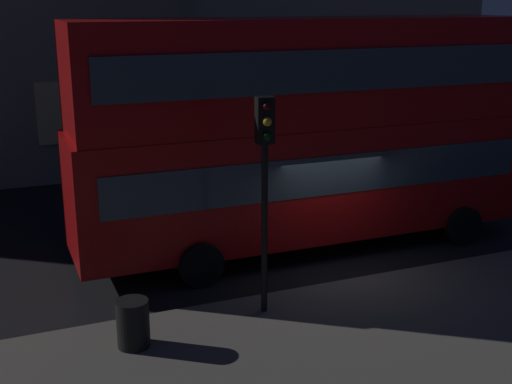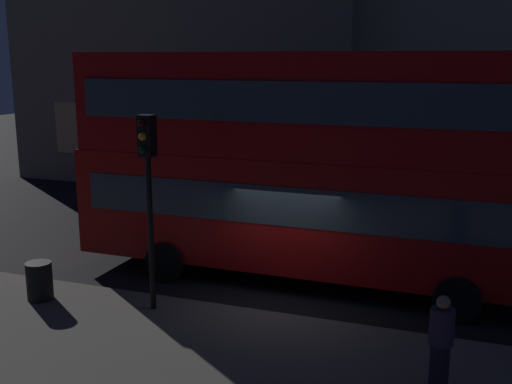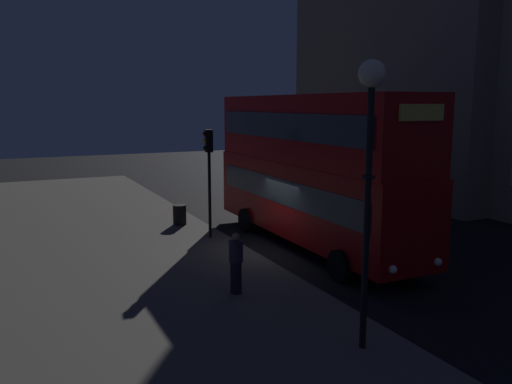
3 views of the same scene
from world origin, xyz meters
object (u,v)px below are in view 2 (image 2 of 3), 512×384
(pedestrian, at_px, (441,345))
(litter_bin, at_px, (40,281))
(double_decker_bus, at_px, (301,158))
(traffic_light_near_kerb, at_px, (148,172))

(pedestrian, height_order, litter_bin, pedestrian)
(double_decker_bus, bearing_deg, traffic_light_near_kerb, -127.38)
(double_decker_bus, distance_m, pedestrian, 6.21)
(pedestrian, distance_m, litter_bin, 8.74)
(pedestrian, relative_size, litter_bin, 1.97)
(traffic_light_near_kerb, bearing_deg, litter_bin, -164.97)
(traffic_light_near_kerb, relative_size, litter_bin, 4.87)
(traffic_light_near_kerb, bearing_deg, pedestrian, -7.16)
(pedestrian, xyz_separation_m, litter_bin, (-8.66, 1.12, -0.43))
(double_decker_bus, height_order, pedestrian, double_decker_bus)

